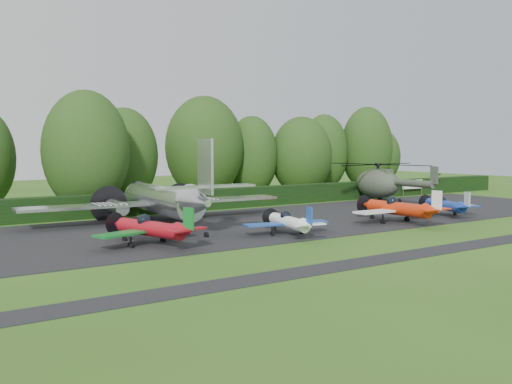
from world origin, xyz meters
TOP-DOWN VIEW (x-y plane):
  - ground at (0.00, 0.00)m, footprint 160.00×160.00m
  - apron at (0.00, 10.00)m, footprint 70.00×18.00m
  - taxiway_verge at (0.00, -6.00)m, footprint 70.00×2.00m
  - hedgerow at (0.00, 21.00)m, footprint 90.00×1.60m
  - transport_plane at (-7.85, 14.02)m, footprint 21.94×16.82m
  - light_plane_red at (-12.84, 5.17)m, footprint 7.08×7.44m
  - light_plane_white at (-3.22, 3.47)m, footprint 6.19×6.51m
  - light_plane_orange at (7.98, 3.57)m, footprint 7.72×8.11m
  - light_plane_blue at (14.76, 4.25)m, footprint 6.45×6.78m
  - helicopter at (20.39, 17.69)m, footprint 13.26×15.53m
  - sign_board at (28.66, 19.84)m, footprint 3.55×0.13m
  - tree_1 at (12.18, 31.26)m, footprint 6.52×6.52m
  - tree_3 at (18.25, 28.98)m, footprint 7.78×7.78m
  - tree_4 at (37.66, 34.78)m, footprint 7.36×7.36m
  - tree_6 at (25.51, 33.05)m, footprint 6.74×6.74m
  - tree_7 at (5.65, 31.63)m, footprint 9.29×9.29m
  - tree_8 at (31.47, 30.71)m, footprint 7.30×7.30m
  - tree_9 at (-4.33, 31.54)m, footprint 7.35×7.35m
  - tree_10 at (-10.18, 26.12)m, footprint 8.20×8.20m

SIDE VIEW (x-z plane):
  - ground at x=0.00m, z-range 0.00..0.00m
  - hedgerow at x=0.00m, z-range -1.00..1.00m
  - taxiway_verge at x=0.00m, z-range 0.00..0.00m
  - apron at x=0.00m, z-range 0.00..0.01m
  - light_plane_white at x=-3.22m, z-range -0.20..2.18m
  - light_plane_blue at x=14.76m, z-range -0.21..2.27m
  - light_plane_red at x=-12.84m, z-range -0.23..2.49m
  - light_plane_orange at x=7.98m, z-range -0.25..2.72m
  - sign_board at x=28.66m, z-range 0.35..2.35m
  - transport_plane at x=-7.85m, z-range -1.55..5.48m
  - helicopter at x=20.39m, z-range 0.16..4.43m
  - tree_4 at x=37.66m, z-range -0.01..9.07m
  - tree_1 at x=12.18m, z-range -0.01..9.93m
  - tree_3 at x=18.25m, z-range -0.01..9.94m
  - tree_9 at x=-4.33m, z-range -0.01..10.41m
  - tree_6 at x=25.51m, z-range -0.01..10.60m
  - tree_10 at x=-10.18m, z-range -0.01..11.56m
  - tree_8 at x=31.47m, z-range -0.01..11.74m
  - tree_7 at x=5.65m, z-range -0.01..12.12m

